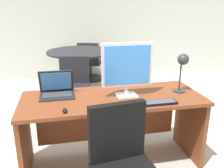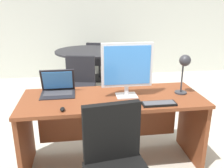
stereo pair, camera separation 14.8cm
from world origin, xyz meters
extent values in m
plane|color=#B7B2A3|center=(0.00, 1.50, 0.00)|extent=(12.00, 12.00, 0.00)
cube|color=silver|center=(0.00, 3.36, 1.40)|extent=(10.00, 0.10, 2.80)
cube|color=brown|center=(0.00, 0.00, 0.73)|extent=(1.75, 0.68, 0.03)
cube|color=brown|center=(-0.85, 0.00, 0.35)|extent=(0.04, 0.60, 0.71)
cube|color=brown|center=(0.85, 0.00, 0.35)|extent=(0.04, 0.60, 0.71)
cube|color=brown|center=(0.00, 0.26, 0.39)|extent=(1.54, 0.02, 0.50)
cube|color=silver|center=(0.14, 0.00, 0.75)|extent=(0.20, 0.16, 0.01)
cube|color=silver|center=(0.14, 0.01, 0.80)|extent=(0.04, 0.02, 0.09)
cube|color=silver|center=(0.14, 0.00, 1.05)|extent=(0.48, 0.04, 0.42)
cube|color=#3F8CEA|center=(0.14, -0.02, 1.05)|extent=(0.44, 0.00, 0.37)
cube|color=black|center=(-0.53, 0.13, 0.75)|extent=(0.33, 0.27, 0.01)
cube|color=#38383D|center=(-0.53, 0.15, 0.75)|extent=(0.28, 0.15, 0.00)
cube|color=black|center=(-0.53, 0.22, 0.87)|extent=(0.33, 0.11, 0.24)
cube|color=#3F8CEA|center=(-0.53, 0.21, 0.87)|extent=(0.29, 0.08, 0.20)
cube|color=black|center=(0.38, -0.25, 0.75)|extent=(0.30, 0.11, 0.02)
cube|color=#47474C|center=(0.38, -0.25, 0.76)|extent=(0.28, 0.09, 0.00)
ellipsoid|color=black|center=(-0.46, -0.26, 0.76)|extent=(0.04, 0.07, 0.03)
cylinder|color=#2D2D33|center=(0.69, 0.01, 0.75)|extent=(0.12, 0.12, 0.01)
cylinder|color=#2D2D33|center=(0.69, 0.01, 0.90)|extent=(0.02, 0.02, 0.29)
sphere|color=#2D2D33|center=(0.69, -0.02, 1.09)|extent=(0.11, 0.11, 0.11)
cube|color=black|center=(-0.09, -0.57, 0.69)|extent=(0.44, 0.12, 0.46)
cylinder|color=black|center=(-0.13, 2.14, 0.02)|extent=(0.52, 0.52, 0.04)
cylinder|color=black|center=(-0.13, 2.14, 0.41)|extent=(0.08, 0.08, 0.73)
cylinder|color=black|center=(-0.13, 2.14, 0.79)|extent=(1.17, 1.17, 0.03)
cylinder|color=black|center=(0.15, 3.01, 0.02)|extent=(0.56, 0.56, 0.04)
cylinder|color=black|center=(0.15, 3.01, 0.20)|extent=(0.05, 0.05, 0.31)
cube|color=black|center=(0.15, 3.01, 0.39)|extent=(0.58, 0.58, 0.08)
cube|color=black|center=(0.08, 2.80, 0.63)|extent=(0.43, 0.19, 0.40)
cylinder|color=black|center=(-0.33, 1.21, 0.02)|extent=(0.56, 0.56, 0.04)
cylinder|color=black|center=(-0.33, 1.21, 0.21)|extent=(0.05, 0.05, 0.33)
cube|color=black|center=(-0.33, 1.21, 0.41)|extent=(0.54, 0.54, 0.08)
cube|color=black|center=(-0.28, 1.43, 0.66)|extent=(0.44, 0.15, 0.40)
camera|label=1|loc=(-0.46, -2.13, 1.60)|focal=38.83mm
camera|label=2|loc=(-0.31, -2.15, 1.60)|focal=38.83mm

